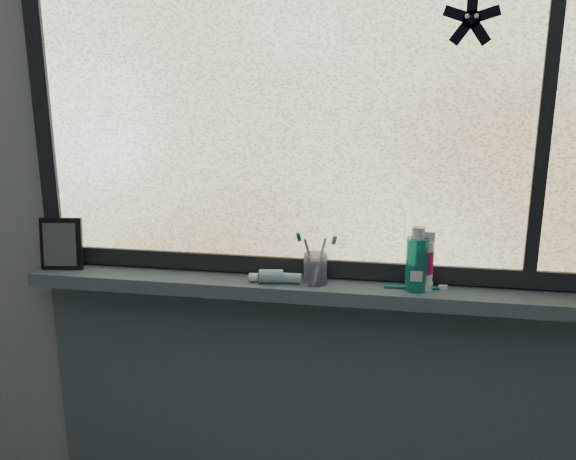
% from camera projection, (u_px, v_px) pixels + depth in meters
% --- Properties ---
extents(wall_back, '(3.00, 0.01, 2.50)m').
position_uv_depth(wall_back, '(311.00, 196.00, 1.81)').
color(wall_back, '#9EA3A8').
rests_on(wall_back, ground).
extents(windowsill, '(1.62, 0.14, 0.04)m').
position_uv_depth(windowsill, '(306.00, 289.00, 1.80)').
color(windowsill, '#4E5F68').
rests_on(windowsill, wall_back).
extents(sill_apron, '(1.62, 0.02, 0.98)m').
position_uv_depth(sill_apron, '(308.00, 436.00, 1.99)').
color(sill_apron, '#4E5F68').
rests_on(sill_apron, floor).
extents(window_pane, '(1.50, 0.01, 1.00)m').
position_uv_depth(window_pane, '(311.00, 95.00, 1.71)').
color(window_pane, silver).
rests_on(window_pane, wall_back).
extents(frame_bottom, '(1.60, 0.03, 0.05)m').
position_uv_depth(frame_bottom, '(309.00, 266.00, 1.83)').
color(frame_bottom, black).
rests_on(frame_bottom, windowsill).
extents(frame_left, '(0.05, 0.03, 1.10)m').
position_uv_depth(frame_left, '(42.00, 92.00, 1.83)').
color(frame_left, black).
rests_on(frame_left, wall_back).
extents(frame_mullion, '(0.03, 0.03, 1.00)m').
position_uv_depth(frame_mullion, '(547.00, 98.00, 1.61)').
color(frame_mullion, black).
rests_on(frame_mullion, wall_back).
extents(starfish_sticker, '(0.15, 0.02, 0.15)m').
position_uv_depth(starfish_sticker, '(471.00, 19.00, 1.58)').
color(starfish_sticker, black).
rests_on(starfish_sticker, window_pane).
extents(vanity_mirror, '(0.13, 0.08, 0.15)m').
position_uv_depth(vanity_mirror, '(61.00, 244.00, 1.89)').
color(vanity_mirror, black).
rests_on(vanity_mirror, windowsill).
extents(toothpaste_tube, '(0.21, 0.06, 0.04)m').
position_uv_depth(toothpaste_tube, '(279.00, 277.00, 1.78)').
color(toothpaste_tube, silver).
rests_on(toothpaste_tube, windowsill).
extents(toothbrush_cup, '(0.08, 0.08, 0.09)m').
position_uv_depth(toothbrush_cup, '(315.00, 269.00, 1.77)').
color(toothbrush_cup, '#A498C9').
rests_on(toothbrush_cup, windowsill).
extents(toothbrush_lying, '(0.19, 0.03, 0.01)m').
position_uv_depth(toothbrush_lying, '(412.00, 287.00, 1.74)').
color(toothbrush_lying, '#0C656D').
rests_on(toothbrush_lying, windowsill).
extents(mouthwash_bottle, '(0.07, 0.07, 0.15)m').
position_uv_depth(mouthwash_bottle, '(417.00, 259.00, 1.71)').
color(mouthwash_bottle, teal).
rests_on(mouthwash_bottle, windowsill).
extents(cream_tube, '(0.06, 0.06, 0.11)m').
position_uv_depth(cream_tube, '(425.00, 259.00, 1.72)').
color(cream_tube, silver).
rests_on(cream_tube, windowsill).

